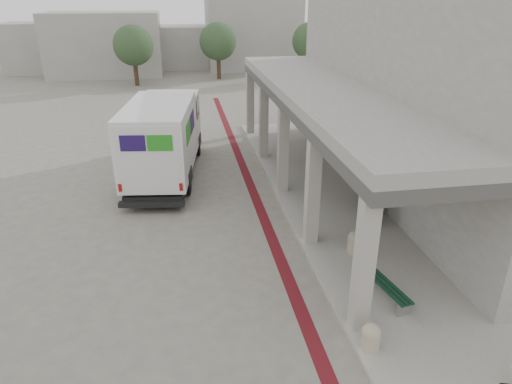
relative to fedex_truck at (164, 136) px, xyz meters
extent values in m
plane|color=#6A635B|center=(2.31, -7.06, -1.73)|extent=(120.00, 120.00, 0.00)
cube|color=#581118|center=(3.31, -5.06, -1.72)|extent=(0.35, 40.00, 0.01)
cube|color=gray|center=(6.31, -7.06, -1.67)|extent=(4.40, 28.00, 0.12)
cube|color=gray|center=(9.66, -2.56, 1.77)|extent=(4.30, 17.00, 7.00)
cube|color=#484543|center=(5.91, -2.56, 1.77)|extent=(3.40, 16.90, 0.35)
cube|color=gray|center=(5.91, -2.56, 2.12)|extent=(3.40, 16.90, 0.35)
cube|color=gray|center=(-5.69, 26.94, 1.02)|extent=(10.00, 6.00, 5.50)
cube|color=gray|center=(1.31, 30.94, 0.27)|extent=(8.00, 6.00, 4.00)
cube|color=gray|center=(8.31, 28.94, 1.52)|extent=(9.00, 6.00, 6.50)
cube|color=gray|center=(-11.69, 29.94, 0.52)|extent=(7.00, 5.00, 4.50)
cylinder|color=#38281C|center=(-2.69, 20.94, -0.53)|extent=(0.36, 0.36, 2.40)
sphere|color=#283C23|center=(-2.69, 20.94, 1.47)|extent=(3.20, 3.20, 3.20)
cylinder|color=#38281C|center=(4.31, 22.94, -0.53)|extent=(0.36, 0.36, 2.40)
sphere|color=#283C23|center=(4.31, 22.94, 1.47)|extent=(3.20, 3.20, 3.20)
cylinder|color=#38281C|center=(12.31, 21.94, -0.53)|extent=(0.36, 0.36, 2.40)
sphere|color=#283C23|center=(12.31, 21.94, 1.47)|extent=(3.20, 3.20, 3.20)
cube|color=black|center=(0.00, -0.04, -1.33)|extent=(2.99, 7.20, 0.30)
cube|color=silver|center=(-0.12, -0.93, 0.22)|extent=(3.05, 5.46, 2.59)
cube|color=silver|center=(0.33, 2.49, 0.07)|extent=(2.62, 2.19, 2.29)
cube|color=silver|center=(0.47, 3.52, -0.78)|extent=(2.25, 0.88, 0.80)
cube|color=black|center=(0.43, 3.28, 0.62)|extent=(2.24, 0.77, 1.05)
cube|color=black|center=(-0.47, -3.59, -1.38)|extent=(2.31, 0.55, 0.18)
cube|color=#1F0F48|center=(-1.22, -0.08, 0.67)|extent=(0.20, 1.39, 0.75)
cube|color=#21851D|center=(-1.42, -1.56, 0.67)|extent=(0.20, 1.39, 0.75)
cube|color=#1F0F48|center=(-0.91, -3.47, 0.82)|extent=(0.84, 0.14, 0.55)
cube|color=#21851D|center=(-0.02, -3.58, 0.82)|extent=(0.84, 0.14, 0.55)
cylinder|color=black|center=(-0.70, 2.67, -1.28)|extent=(0.39, 0.93, 0.90)
cylinder|color=black|center=(1.37, 2.40, -1.28)|extent=(0.39, 0.93, 0.90)
cylinder|color=black|center=(-1.30, -1.88, -1.28)|extent=(0.39, 0.93, 0.90)
cylinder|color=black|center=(0.77, -2.15, -1.28)|extent=(0.39, 0.93, 0.90)
cube|color=gray|center=(5.61, -10.38, -1.43)|extent=(0.36, 0.14, 0.35)
cube|color=gray|center=(5.35, -9.01, -1.43)|extent=(0.36, 0.14, 0.35)
cube|color=#103121|center=(5.35, -9.72, -1.23)|extent=(0.41, 1.67, 0.04)
cube|color=#103121|center=(5.48, -9.69, -1.23)|extent=(0.41, 1.67, 0.04)
cube|color=#103121|center=(5.61, -9.67, -1.23)|extent=(0.41, 1.67, 0.04)
cylinder|color=tan|center=(4.41, -11.28, -1.40)|extent=(0.41, 0.41, 0.41)
sphere|color=tan|center=(4.41, -11.28, -1.19)|extent=(0.41, 0.41, 0.41)
cylinder|color=gray|center=(5.52, -7.45, -1.38)|extent=(0.46, 0.46, 0.46)
sphere|color=gray|center=(5.52, -7.45, -1.15)|extent=(0.46, 0.46, 0.46)
cube|color=gray|center=(6.61, -5.70, -1.09)|extent=(0.60, 0.72, 1.03)
camera|label=1|loc=(0.74, -18.40, 5.42)|focal=32.00mm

